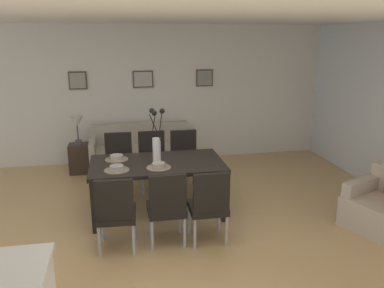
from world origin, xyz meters
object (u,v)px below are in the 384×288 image
object	(u,v)px
bowl_near_right	(116,157)
bowl_far_left	(159,165)
sofa	(141,154)
framed_picture_left	(78,81)
table_lamp	(77,124)
centerpiece_vase	(157,142)
dining_chair_near_left	(116,210)
dining_chair_far_right	(153,158)
side_table	(80,158)
dining_chair_far_left	(167,205)
dining_chair_mid_right	(184,156)
framed_picture_right	(205,78)
dining_chair_mid_left	(209,203)
framed_picture_center	(143,79)
dining_table	(157,167)
bowl_near_left	(117,167)
dining_chair_near_right	(119,160)

from	to	relation	value
bowl_near_right	bowl_far_left	xyz separation A→B (m)	(0.54, -0.45, 0.00)
sofa	framed_picture_left	distance (m)	1.77
table_lamp	centerpiece_vase	bearing A→B (deg)	-57.59
framed_picture_left	dining_chair_near_left	bearing A→B (deg)	-79.44
dining_chair_far_right	side_table	size ratio (longest dim) A/B	1.77
framed_picture_left	dining_chair_far_left	bearing A→B (deg)	-69.86
dining_chair_mid_right	bowl_far_left	distance (m)	1.27
dining_chair_near_left	side_table	bearing A→B (deg)	102.79
bowl_near_right	framed_picture_right	xyz separation A→B (m)	(1.73, 2.18, 0.82)
dining_chair_near_left	bowl_far_left	distance (m)	0.94
sofa	table_lamp	world-z (taller)	table_lamp
dining_chair_mid_left	table_lamp	world-z (taller)	table_lamp
framed_picture_center	framed_picture_right	world-z (taller)	framed_picture_right
bowl_far_left	dining_chair_mid_left	bearing A→B (deg)	-54.30
table_lamp	side_table	bearing A→B (deg)	0.00
dining_chair_mid_right	dining_table	bearing A→B (deg)	-120.61
dining_chair_far_left	dining_chair_far_right	size ratio (longest dim) A/B	1.00
bowl_near_left	centerpiece_vase	bearing A→B (deg)	22.70
dining_chair_mid_right	framed_picture_center	size ratio (longest dim) A/B	2.40
dining_chair_near_left	dining_chair_far_right	xyz separation A→B (m)	(0.58, 1.86, 0.00)
bowl_near_left	sofa	size ratio (longest dim) A/B	0.09
centerpiece_vase	framed_picture_left	size ratio (longest dim) A/B	2.24
dining_chair_near_right	dining_chair_far_left	bearing A→B (deg)	-73.61
dining_chair_far_left	framed_picture_center	world-z (taller)	framed_picture_center
framed_picture_right	bowl_near_right	bearing A→B (deg)	-128.44
dining_chair_mid_left	bowl_near_left	bearing A→B (deg)	145.92
dining_table	bowl_near_right	distance (m)	0.60
dining_chair_near_right	table_lamp	size ratio (longest dim) A/B	1.80
framed_picture_left	framed_picture_right	distance (m)	2.37
table_lamp	framed_picture_center	size ratio (longest dim) A/B	1.33
dining_chair_mid_left	dining_chair_mid_right	size ratio (longest dim) A/B	1.00
bowl_far_left	side_table	world-z (taller)	bowl_far_left
bowl_near_left	bowl_near_right	world-z (taller)	same
dining_table	table_lamp	size ratio (longest dim) A/B	3.53
dining_chair_near_right	side_table	world-z (taller)	dining_chair_near_right
bowl_near_right	dining_chair_mid_right	bearing A→B (deg)	32.12
dining_table	dining_chair_mid_right	world-z (taller)	dining_chair_mid_right
bowl_near_right	side_table	xyz separation A→B (m)	(-0.67, 1.69, -0.52)
dining_table	table_lamp	distance (m)	2.27
dining_chair_far_left	dining_chair_mid_left	xyz separation A→B (m)	(0.49, -0.05, 0.00)
dining_chair_far_left	framed_picture_left	bearing A→B (deg)	110.14
dining_chair_mid_left	dining_chair_far_right	bearing A→B (deg)	104.85
side_table	framed_picture_right	size ratio (longest dim) A/B	1.56
dining_chair_mid_left	centerpiece_vase	world-z (taller)	centerpiece_vase
dining_chair_far_left	side_table	xyz separation A→B (m)	(-1.23, 2.80, -0.25)
dining_table	bowl_near_left	world-z (taller)	bowl_near_left
bowl_near_left	sofa	distance (m)	2.24
dining_table	dining_chair_far_left	world-z (taller)	dining_chair_far_left
framed_picture_right	dining_chair_far_left	bearing A→B (deg)	-109.55
bowl_far_left	side_table	bearing A→B (deg)	119.56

